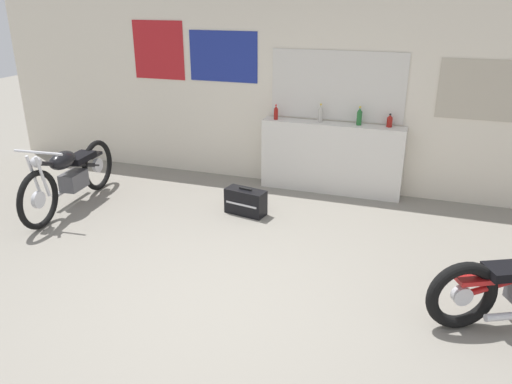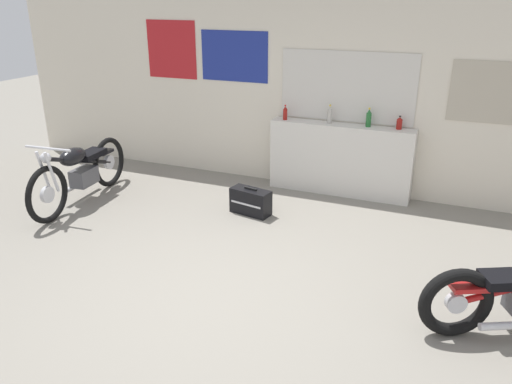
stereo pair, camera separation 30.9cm
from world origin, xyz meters
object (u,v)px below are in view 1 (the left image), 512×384
(motorcycle_black, at_px, (70,175))
(hard_case_black, at_px, (246,202))
(bottle_center, at_px, (359,117))
(bottle_right_center, at_px, (390,121))
(bottle_left_center, at_px, (320,114))
(bottle_leftmost, at_px, (276,113))

(motorcycle_black, height_order, hard_case_black, motorcycle_black)
(bottle_center, relative_size, motorcycle_black, 0.12)
(bottle_right_center, bearing_deg, hard_case_black, -143.62)
(hard_case_black, bearing_deg, bottle_center, 43.80)
(bottle_left_center, relative_size, bottle_center, 1.00)
(bottle_leftmost, relative_size, bottle_center, 0.82)
(bottle_right_center, bearing_deg, motorcycle_black, -156.27)
(bottle_center, height_order, bottle_right_center, bottle_center)
(bottle_center, bearing_deg, bottle_left_center, -179.76)
(bottle_left_center, relative_size, motorcycle_black, 0.12)
(bottle_leftmost, bearing_deg, motorcycle_black, -144.92)
(bottle_left_center, distance_m, hard_case_black, 1.64)
(bottle_center, xyz_separation_m, motorcycle_black, (-3.47, -1.67, -0.66))
(bottle_leftmost, xyz_separation_m, hard_case_black, (-0.06, -1.11, -0.92))
(bottle_right_center, relative_size, hard_case_black, 0.32)
(bottle_center, distance_m, motorcycle_black, 3.91)
(bottle_right_center, bearing_deg, bottle_center, -176.59)
(motorcycle_black, xyz_separation_m, hard_case_black, (2.26, 0.51, -0.28))
(bottle_center, xyz_separation_m, hard_case_black, (-1.21, -1.16, -0.94))
(bottle_leftmost, height_order, bottle_right_center, bottle_leftmost)
(bottle_left_center, height_order, bottle_center, same)
(bottle_center, bearing_deg, bottle_right_center, 3.41)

